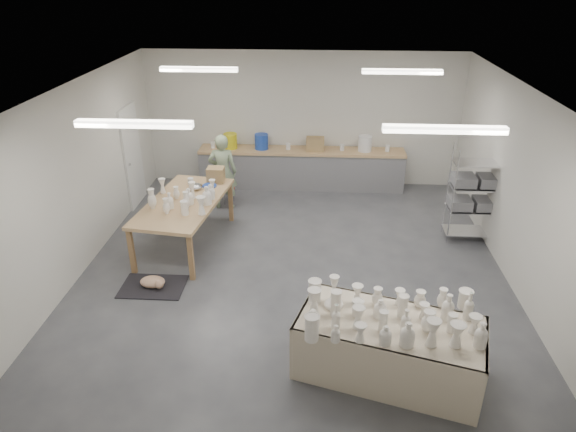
# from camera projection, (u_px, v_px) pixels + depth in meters

# --- Properties ---
(room) EXTENTS (8.00, 8.02, 3.00)m
(room) POSITION_uv_depth(u_px,v_px,m) (286.00, 154.00, 7.74)
(room) COLOR #424449
(room) RESTS_ON ground
(back_counter) EXTENTS (4.60, 0.60, 1.24)m
(back_counter) POSITION_uv_depth(u_px,v_px,m) (301.00, 167.00, 11.65)
(back_counter) COLOR tan
(back_counter) RESTS_ON ground
(wire_shelf) EXTENTS (0.88, 0.48, 1.80)m
(wire_shelf) POSITION_uv_depth(u_px,v_px,m) (474.00, 193.00, 9.24)
(wire_shelf) COLOR silver
(wire_shelf) RESTS_ON ground
(drying_table) EXTENTS (2.42, 1.65, 1.15)m
(drying_table) POSITION_uv_depth(u_px,v_px,m) (388.00, 345.00, 6.28)
(drying_table) COLOR olive
(drying_table) RESTS_ON ground
(work_table) EXTENTS (1.46, 2.46, 1.24)m
(work_table) POSITION_uv_depth(u_px,v_px,m) (188.00, 200.00, 9.09)
(work_table) COLOR tan
(work_table) RESTS_ON ground
(rug) EXTENTS (1.00, 0.70, 0.02)m
(rug) POSITION_uv_depth(u_px,v_px,m) (153.00, 287.00, 8.17)
(rug) COLOR black
(rug) RESTS_ON ground
(cat) EXTENTS (0.45, 0.35, 0.17)m
(cat) POSITION_uv_depth(u_px,v_px,m) (153.00, 282.00, 8.12)
(cat) COLOR white
(cat) RESTS_ON rug
(potter) EXTENTS (0.60, 0.41, 1.59)m
(potter) POSITION_uv_depth(u_px,v_px,m) (223.00, 172.00, 10.52)
(potter) COLOR #8FA680
(potter) RESTS_ON ground
(red_stool) EXTENTS (0.48, 0.48, 0.34)m
(red_stool) POSITION_uv_depth(u_px,v_px,m) (226.00, 189.00, 10.98)
(red_stool) COLOR #B32719
(red_stool) RESTS_ON ground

